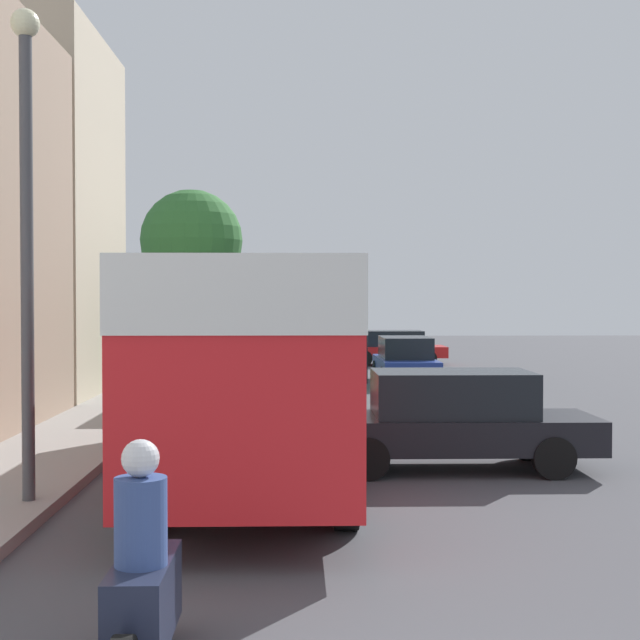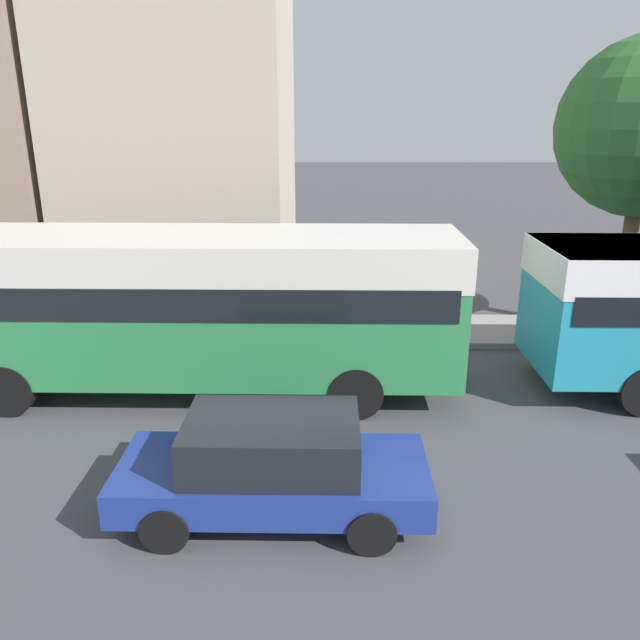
# 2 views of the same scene
# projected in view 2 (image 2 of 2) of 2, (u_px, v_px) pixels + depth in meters

# --- Properties ---
(building_far_terrace) EXTENTS (6.91, 6.18, 9.70)m
(building_far_terrace) POSITION_uv_depth(u_px,v_px,m) (185.00, 129.00, 18.75)
(building_far_terrace) COLOR #BCAD93
(building_far_terrace) RESTS_ON ground_plane
(bus_following) EXTENTS (2.55, 10.41, 3.19)m
(bus_following) POSITION_uv_depth(u_px,v_px,m) (189.00, 292.00, 12.01)
(bus_following) COLOR #2D8447
(bus_following) RESTS_ON ground_plane
(car_far_curb) EXTENTS (1.79, 4.25, 1.48)m
(car_far_curb) POSITION_uv_depth(u_px,v_px,m) (273.00, 466.00, 8.55)
(car_far_curb) COLOR navy
(car_far_curb) RESTS_ON ground_plane
(pedestrian_near_curb) EXTENTS (0.37, 0.37, 1.79)m
(pedestrian_near_curb) POSITION_uv_depth(u_px,v_px,m) (347.00, 287.00, 16.07)
(pedestrian_near_curb) COLOR #232838
(pedestrian_near_curb) RESTS_ON sidewalk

